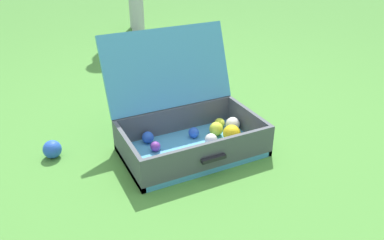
{
  "coord_description": "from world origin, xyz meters",
  "views": [
    {
      "loc": [
        -0.64,
        -1.31,
        0.94
      ],
      "look_at": [
        0.03,
        0.02,
        0.17
      ],
      "focal_mm": 35.89,
      "sensor_mm": 36.0,
      "label": 1
    }
  ],
  "objects": [
    {
      "name": "ground_plane",
      "position": [
        0.0,
        0.0,
        0.0
      ],
      "size": [
        16.0,
        16.0,
        0.0
      ],
      "primitive_type": "plane",
      "color": "#4C8C38"
    },
    {
      "name": "open_suitcase",
      "position": [
        0.04,
        0.08,
        0.11
      ],
      "size": [
        0.62,
        0.54,
        0.5
      ],
      "color": "#4799C6",
      "rests_on": "ground"
    },
    {
      "name": "stray_ball_on_grass",
      "position": [
        -0.55,
        0.26,
        0.04
      ],
      "size": [
        0.08,
        0.08,
        0.08
      ],
      "primitive_type": "sphere",
      "color": "blue",
      "rests_on": "ground"
    }
  ]
}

